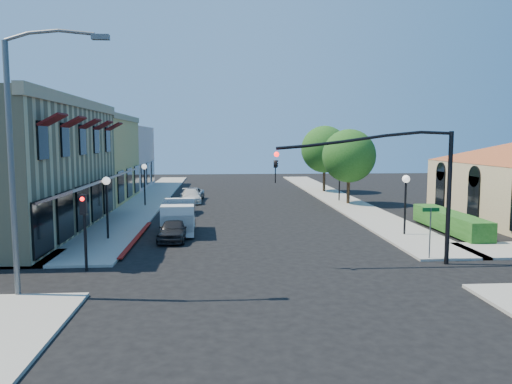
{
  "coord_description": "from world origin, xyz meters",
  "views": [
    {
      "loc": [
        -2.24,
        -19.97,
        5.68
      ],
      "look_at": [
        -0.15,
        8.56,
        2.6
      ],
      "focal_mm": 35.0,
      "sensor_mm": 36.0,
      "label": 1
    }
  ],
  "objects": [
    {
      "name": "parked_car_d",
      "position": [
        -4.8,
        26.0,
        0.57
      ],
      "size": [
        2.23,
        4.23,
        1.13
      ],
      "primitive_type": "imported",
      "rotation": [
        0.0,
        0.0,
        -0.09
      ],
      "color": "#9A9B9E",
      "rests_on": "ground"
    },
    {
      "name": "curb_red_strip",
      "position": [
        -6.9,
        8.0,
        0.0
      ],
      "size": [
        0.25,
        10.0,
        0.06
      ],
      "primitive_type": "cube",
      "color": "maroon",
      "rests_on": "ground"
    },
    {
      "name": "street_name_sign",
      "position": [
        7.5,
        2.2,
        1.7
      ],
      "size": [
        0.8,
        0.06,
        2.5
      ],
      "color": "#595B5E",
      "rests_on": "ground"
    },
    {
      "name": "lamppost_left_near",
      "position": [
        -8.5,
        8.0,
        2.74
      ],
      "size": [
        0.44,
        0.44,
        3.57
      ],
      "color": "black",
      "rests_on": "ground"
    },
    {
      "name": "ground",
      "position": [
        0.0,
        0.0,
        0.0
      ],
      "size": [
        120.0,
        120.0,
        0.0
      ],
      "primitive_type": "plane",
      "color": "black",
      "rests_on": "ground"
    },
    {
      "name": "parked_car_c",
      "position": [
        -4.8,
        24.17,
        0.58
      ],
      "size": [
        2.07,
        4.19,
        1.17
      ],
      "primitive_type": "imported",
      "rotation": [
        0.0,
        0.0,
        0.11
      ],
      "color": "silver",
      "rests_on": "ground"
    },
    {
      "name": "cobra_streetlight",
      "position": [
        -9.15,
        -2.0,
        5.27
      ],
      "size": [
        3.6,
        0.25,
        9.31
      ],
      "color": "#595B5E",
      "rests_on": "ground"
    },
    {
      "name": "lamppost_right_near",
      "position": [
        8.5,
        8.0,
        2.74
      ],
      "size": [
        0.44,
        0.44,
        3.57
      ],
      "color": "black",
      "rests_on": "ground"
    },
    {
      "name": "parked_car_a",
      "position": [
        -4.8,
        7.73,
        0.64
      ],
      "size": [
        1.78,
        3.84,
        1.27
      ],
      "primitive_type": "imported",
      "rotation": [
        0.0,
        0.0,
        -0.08
      ],
      "color": "black",
      "rests_on": "ground"
    },
    {
      "name": "parked_car_b",
      "position": [
        -4.8,
        17.67,
        0.56
      ],
      "size": [
        1.29,
        3.41,
        1.11
      ],
      "primitive_type": "imported",
      "rotation": [
        0.0,
        0.0,
        -0.03
      ],
      "color": "#BABCC0",
      "rests_on": "ground"
    },
    {
      "name": "street_tree_b",
      "position": [
        8.8,
        32.0,
        4.54
      ],
      "size": [
        4.94,
        4.94,
        7.02
      ],
      "color": "#342115",
      "rests_on": "ground"
    },
    {
      "name": "sidewalk_right",
      "position": [
        8.75,
        27.0,
        0.06
      ],
      "size": [
        3.5,
        50.0,
        0.12
      ],
      "primitive_type": "cube",
      "color": "#9B988C",
      "rests_on": "ground"
    },
    {
      "name": "hedge",
      "position": [
        11.7,
        9.0,
        0.0
      ],
      "size": [
        1.4,
        8.0,
        1.1
      ],
      "primitive_type": "cube",
      "color": "#1B4E16",
      "rests_on": "ground"
    },
    {
      "name": "white_van",
      "position": [
        -4.7,
        9.73,
        1.1
      ],
      "size": [
        2.02,
        4.36,
        1.91
      ],
      "color": "silver",
      "rests_on": "ground"
    },
    {
      "name": "secondary_signal",
      "position": [
        -8.0,
        1.41,
        2.32
      ],
      "size": [
        0.28,
        0.42,
        3.32
      ],
      "color": "black",
      "rests_on": "ground"
    },
    {
      "name": "lamppost_left_far",
      "position": [
        -8.5,
        22.0,
        2.74
      ],
      "size": [
        0.44,
        0.44,
        3.57
      ],
      "color": "black",
      "rests_on": "ground"
    },
    {
      "name": "pink_stucco_building",
      "position": [
        -15.5,
        38.0,
        3.5
      ],
      "size": [
        10.0,
        12.0,
        7.0
      ],
      "primitive_type": "cube",
      "color": "beige",
      "rests_on": "ground"
    },
    {
      "name": "yellow_stucco_building",
      "position": [
        -15.5,
        26.0,
        3.8
      ],
      "size": [
        10.0,
        12.0,
        7.6
      ],
      "primitive_type": "cube",
      "color": "tan",
      "rests_on": "ground"
    },
    {
      "name": "street_tree_a",
      "position": [
        8.8,
        22.0,
        4.19
      ],
      "size": [
        4.56,
        4.56,
        6.48
      ],
      "color": "#342115",
      "rests_on": "ground"
    },
    {
      "name": "sidewalk_left",
      "position": [
        -8.75,
        27.0,
        0.06
      ],
      "size": [
        3.5,
        50.0,
        0.12
      ],
      "primitive_type": "cube",
      "color": "#9B988C",
      "rests_on": "ground"
    },
    {
      "name": "signal_mast_arm",
      "position": [
        5.86,
        1.5,
        4.09
      ],
      "size": [
        8.01,
        0.39,
        6.0
      ],
      "color": "black",
      "rests_on": "ground"
    },
    {
      "name": "lamppost_right_far",
      "position": [
        8.5,
        24.0,
        2.74
      ],
      "size": [
        0.44,
        0.44,
        3.57
      ],
      "color": "black",
      "rests_on": "ground"
    }
  ]
}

